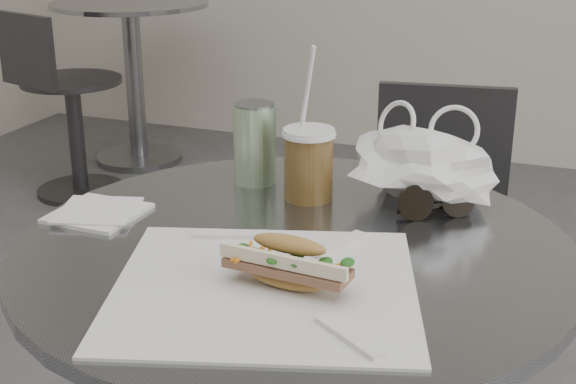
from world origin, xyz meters
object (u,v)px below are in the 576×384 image
(sunglasses, at_px, (436,204))
(drink_can, at_px, (255,143))
(banh_mi, at_px, (288,263))
(iced_coffee, at_px, (309,163))
(chair_far, at_px, (433,275))
(bg_table, at_px, (133,63))
(bg_chair, at_px, (66,115))

(sunglasses, xyz_separation_m, drink_can, (-0.31, 0.05, 0.05))
(banh_mi, relative_size, iced_coffee, 0.82)
(chair_far, distance_m, banh_mi, 1.01)
(chair_far, bearing_deg, bg_table, -48.87)
(bg_chair, height_order, drink_can, drink_can)
(bg_table, distance_m, chair_far, 2.19)
(bg_table, distance_m, iced_coffee, 2.58)
(banh_mi, relative_size, drink_can, 1.48)
(banh_mi, height_order, drink_can, drink_can)
(bg_chair, bearing_deg, sunglasses, -23.62)
(sunglasses, bearing_deg, chair_far, 65.64)
(bg_table, height_order, banh_mi, banh_mi)
(bg_table, distance_m, drink_can, 2.49)
(bg_chair, distance_m, sunglasses, 2.38)
(bg_chair, xyz_separation_m, sunglasses, (1.78, -1.53, 0.42))
(chair_far, xyz_separation_m, iced_coffee, (-0.10, -0.61, 0.45))
(bg_table, height_order, bg_chair, bg_chair)
(sunglasses, bearing_deg, drink_can, 137.43)
(chair_far, bearing_deg, iced_coffee, 72.51)
(banh_mi, xyz_separation_m, sunglasses, (0.12, 0.29, -0.01))
(bg_table, distance_m, banh_mi, 2.87)
(chair_far, xyz_separation_m, bg_chair, (-1.68, 0.91, 0.00))
(sunglasses, distance_m, drink_can, 0.31)
(bg_chair, bearing_deg, banh_mi, -30.57)
(bg_table, bearing_deg, banh_mi, -54.85)
(chair_far, height_order, banh_mi, banh_mi)
(chair_far, height_order, drink_can, drink_can)
(bg_chair, xyz_separation_m, banh_mi, (1.66, -1.82, 0.43))
(chair_far, xyz_separation_m, sunglasses, (0.10, -0.62, 0.42))
(bg_chair, bearing_deg, chair_far, -11.47)
(bg_chair, relative_size, banh_mi, 3.93)
(bg_table, height_order, iced_coffee, iced_coffee)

